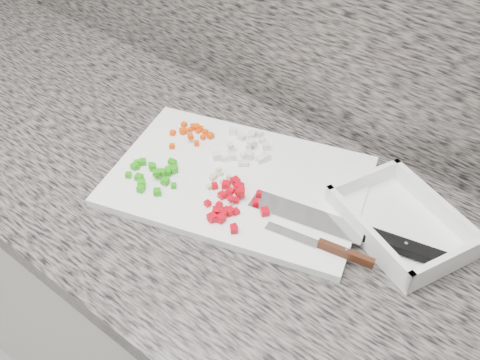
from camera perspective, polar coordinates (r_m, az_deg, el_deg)
The scene contains 11 objects.
cabinet at distance 1.39m, azimuth -3.47°, elevation -14.45°, with size 3.92×0.62×0.86m, color silver.
countertop at distance 1.05m, azimuth -4.49°, elevation -0.92°, with size 3.96×0.64×0.04m, color #635D57.
cutting_board at distance 1.02m, azimuth -0.19°, elevation -0.08°, with size 0.47×0.32×0.02m, color white.
carrot_pile at distance 1.11m, azimuth -5.17°, elevation 5.08°, with size 0.08×0.09×0.02m.
onion_pile at distance 1.07m, azimuth 0.74°, elevation 3.43°, with size 0.12×0.13×0.02m.
green_pepper_pile at distance 1.02m, azimuth -9.06°, elevation 0.66°, with size 0.12×0.11×0.02m.
red_pepper_pile at distance 0.95m, azimuth -1.08°, elevation -2.50°, with size 0.13×0.12×0.02m.
garlic_pile at distance 1.01m, azimuth -2.39°, elevation 0.21°, with size 0.05×0.06×0.01m.
chef_knife at distance 0.93m, azimuth 13.66°, elevation -5.83°, with size 0.34×0.11×0.02m.
paring_knife at distance 0.90m, azimuth 9.76°, elevation -7.22°, with size 0.19×0.05×0.02m.
tray at distance 0.97m, azimuth 16.73°, elevation -4.50°, with size 0.27×0.24×0.05m.
Camera 1 is at (0.53, 0.90, 1.60)m, focal length 40.00 mm.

